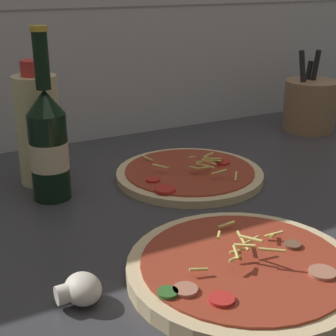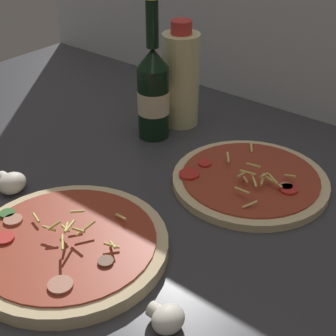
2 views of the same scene
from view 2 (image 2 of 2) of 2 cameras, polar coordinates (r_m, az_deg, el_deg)
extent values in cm
cube|color=#38383D|center=(77.88, 1.80, -7.00)|extent=(160.00, 90.00, 2.50)
cylinder|color=beige|center=(72.95, -10.98, -8.56)|extent=(27.70, 27.70, 1.97)
cylinder|color=#9E3823|center=(72.23, -11.07, -7.87)|extent=(24.38, 24.38, 0.30)
cylinder|color=#B7755B|center=(65.43, -11.84, -12.57)|extent=(3.15, 3.15, 0.40)
cylinder|color=red|center=(74.16, -17.67, -7.41)|extent=(2.71, 2.71, 0.40)
cylinder|color=#B7755B|center=(77.16, -16.79, -5.53)|extent=(2.71, 2.71, 0.40)
cylinder|color=#336628|center=(78.68, -17.36, -4.84)|extent=(2.28, 2.28, 0.40)
cylinder|color=brown|center=(67.66, -6.93, -10.24)|extent=(2.10, 2.10, 0.40)
cylinder|color=#EADB6B|center=(71.98, -11.30, -6.59)|extent=(1.98, 0.74, 0.54)
cylinder|color=#EADB6B|center=(70.41, -9.88, -6.79)|extent=(2.29, 0.49, 0.78)
cylinder|color=#EADB6B|center=(71.71, -12.52, -6.25)|extent=(0.99, 2.00, 0.96)
cylinder|color=#EADB6B|center=(69.20, -6.26, -8.54)|extent=(2.08, 1.48, 0.90)
cylinder|color=#EADB6B|center=(70.88, -11.20, -6.50)|extent=(1.96, 2.21, 0.72)
cylinder|color=#EADB6B|center=(73.31, -9.99, -4.76)|extent=(1.50, 1.77, 0.50)
cylinder|color=#EADB6B|center=(72.04, -13.04, -6.55)|extent=(2.08, 0.88, 0.42)
cylinder|color=#EADB6B|center=(71.58, -9.11, -6.62)|extent=(0.95, 3.24, 1.28)
cylinder|color=#EADB6B|center=(74.07, -5.23, -5.40)|extent=(2.34, 0.74, 0.76)
cylinder|color=#EADB6B|center=(69.06, -6.13, -8.47)|extent=(2.25, 1.48, 1.06)
cylinder|color=#EADB6B|center=(68.45, -11.61, -8.08)|extent=(2.54, 2.24, 0.42)
cylinder|color=#EADB6B|center=(69.90, -10.85, -6.36)|extent=(1.52, 2.76, 0.61)
cylinder|color=#EADB6B|center=(75.70, -14.43, -5.36)|extent=(2.16, 1.02, 0.51)
cylinder|color=beige|center=(86.63, 9.08, -1.43)|extent=(25.87, 25.87, 1.31)
cylinder|color=#9E3823|center=(86.19, 9.13, -0.98)|extent=(22.76, 22.76, 0.30)
cylinder|color=red|center=(85.28, 2.36, -0.67)|extent=(3.40, 3.40, 0.40)
cylinder|color=red|center=(88.32, 4.11, 0.52)|extent=(2.28, 2.28, 0.40)
cylinder|color=red|center=(83.60, 13.21, -2.32)|extent=(2.95, 2.95, 0.40)
cylinder|color=#B7755B|center=(84.21, 12.95, -2.01)|extent=(2.14, 2.14, 0.40)
cylinder|color=#EADB6B|center=(83.33, 11.58, -1.21)|extent=(2.87, 2.31, 0.60)
cylinder|color=#EADB6B|center=(88.48, 6.68, 1.17)|extent=(2.11, 2.60, 0.59)
cylinder|color=#EADB6B|center=(83.10, 9.51, -1.33)|extent=(2.55, 2.64, 0.70)
cylinder|color=#EADB6B|center=(83.04, 10.45, -1.24)|extent=(1.46, 3.03, 0.56)
cylinder|color=#EADB6B|center=(84.05, 8.12, -0.72)|extent=(0.62, 2.49, 0.89)
cylinder|color=#EADB6B|center=(93.45, 9.23, 2.23)|extent=(1.56, 1.93, 0.98)
cylinder|color=#EADB6B|center=(83.31, 11.67, -1.53)|extent=(3.18, 0.61, 0.94)
cylinder|color=#EADB6B|center=(83.12, 8.59, -1.25)|extent=(2.01, 2.21, 1.09)
cylinder|color=#EADB6B|center=(85.64, 13.39, -0.85)|extent=(2.03, 0.44, 0.87)
cylinder|color=#EADB6B|center=(78.47, 9.07, -4.01)|extent=(1.77, 2.14, 1.09)
cylinder|color=#EADB6B|center=(83.13, 10.62, -0.77)|extent=(0.44, 2.59, 0.96)
cylinder|color=#EADB6B|center=(83.14, 8.83, -0.48)|extent=(2.24, 1.96, 1.11)
cylinder|color=#EADB6B|center=(80.13, 8.23, -2.47)|extent=(2.90, 0.72, 0.68)
cylinder|color=#EADB6B|center=(84.70, 9.46, 0.30)|extent=(2.15, 1.74, 1.01)
cylinder|color=black|center=(97.84, -1.63, 7.23)|extent=(6.00, 6.00, 13.86)
cone|color=black|center=(94.52, -1.71, 12.11)|extent=(6.00, 6.00, 3.80)
cylinder|color=black|center=(92.65, -1.77, 15.68)|extent=(2.28, 2.28, 8.45)
cylinder|color=beige|center=(97.72, -1.63, 7.38)|extent=(6.06, 6.06, 4.43)
cylinder|color=beige|center=(102.14, 1.41, 9.71)|extent=(7.32, 7.32, 18.40)
cylinder|color=red|center=(98.70, 1.49, 15.35)|extent=(4.02, 4.02, 2.51)
cylinder|color=white|center=(62.46, -1.24, -15.66)|extent=(1.92, 1.92, 1.92)
ellipsoid|color=silver|center=(61.72, 0.03, -16.40)|extent=(3.63, 4.28, 2.99)
cylinder|color=white|center=(88.31, -17.62, -1.18)|extent=(2.14, 2.14, 2.14)
ellipsoid|color=silver|center=(86.91, -16.89, -1.61)|extent=(4.05, 4.76, 3.33)
camera|label=1|loc=(0.79, -56.62, 7.66)|focal=55.00mm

